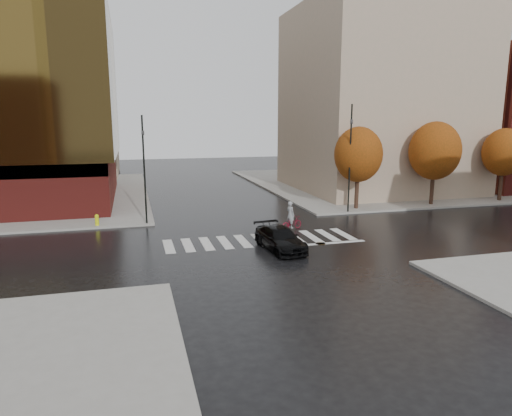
% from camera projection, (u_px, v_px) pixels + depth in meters
% --- Properties ---
extents(ground, '(120.00, 120.00, 0.00)m').
position_uv_depth(ground, '(263.00, 242.00, 27.26)').
color(ground, black).
rests_on(ground, ground).
extents(sidewalk_ne, '(30.00, 30.00, 0.15)m').
position_uv_depth(sidewalk_ne, '(387.00, 182.00, 52.56)').
color(sidewalk_ne, gray).
rests_on(sidewalk_ne, ground).
extents(crosswalk, '(12.00, 3.00, 0.01)m').
position_uv_depth(crosswalk, '(260.00, 240.00, 27.73)').
color(crosswalk, silver).
rests_on(crosswalk, ground).
extents(building_ne_tan, '(16.00, 16.00, 18.00)m').
position_uv_depth(building_ne_tan, '(378.00, 99.00, 45.99)').
color(building_ne_tan, tan).
rests_on(building_ne_tan, sidewalk_ne).
extents(building_nw_far, '(14.00, 12.00, 20.00)m').
position_uv_depth(building_nw_far, '(55.00, 95.00, 56.18)').
color(building_nw_far, tan).
rests_on(building_nw_far, sidewalk_nw).
extents(tree_ne_a, '(3.80, 3.80, 6.50)m').
position_uv_depth(tree_ne_a, '(358.00, 155.00, 35.99)').
color(tree_ne_a, '#311F15').
rests_on(tree_ne_a, sidewalk_ne).
extents(tree_ne_b, '(4.20, 4.20, 6.89)m').
position_uv_depth(tree_ne_b, '(435.00, 151.00, 37.77)').
color(tree_ne_b, '#311F15').
rests_on(tree_ne_b, sidewalk_ne).
extents(tree_ne_c, '(3.60, 3.60, 6.31)m').
position_uv_depth(tree_ne_c, '(504.00, 152.00, 39.63)').
color(tree_ne_c, '#311F15').
rests_on(tree_ne_c, sidewalk_ne).
extents(sedan, '(2.29, 4.57, 1.28)m').
position_uv_depth(sedan, '(280.00, 239.00, 25.56)').
color(sedan, black).
rests_on(sedan, ground).
extents(cyclist, '(1.78, 1.21, 1.92)m').
position_uv_depth(cyclist, '(291.00, 220.00, 30.19)').
color(cyclist, maroon).
rests_on(cyclist, ground).
extents(traffic_light_nw, '(0.23, 0.21, 7.34)m').
position_uv_depth(traffic_light_nw, '(144.00, 163.00, 30.69)').
color(traffic_light_nw, black).
rests_on(traffic_light_nw, sidewalk_nw).
extents(traffic_light_ne, '(0.19, 0.22, 8.17)m').
position_uv_depth(traffic_light_ne, '(350.00, 150.00, 34.53)').
color(traffic_light_ne, black).
rests_on(traffic_light_ne, sidewalk_ne).
extents(fire_hydrant, '(0.27, 0.27, 0.77)m').
position_uv_depth(fire_hydrant, '(97.00, 219.00, 30.76)').
color(fire_hydrant, '#DAE40D').
rests_on(fire_hydrant, sidewalk_nw).
extents(manhole, '(0.80, 0.80, 0.01)m').
position_uv_depth(manhole, '(320.00, 244.00, 26.88)').
color(manhole, '#402E16').
rests_on(manhole, ground).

